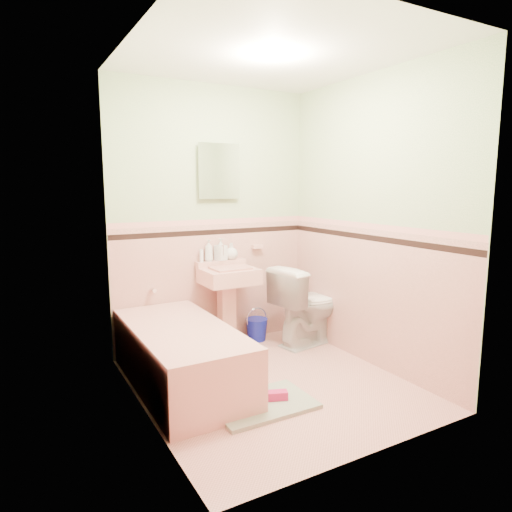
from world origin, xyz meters
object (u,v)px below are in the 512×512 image
soap_bottle_right (231,251)px  toilet (309,304)px  soap_bottle_left (209,251)px  bucket (257,329)px  bathtub (181,358)px  sink (229,309)px  medicine_cabinet (218,171)px  shoe (277,395)px  soap_bottle_mid (221,249)px

soap_bottle_right → toilet: (0.66, -0.41, -0.53)m
soap_bottle_left → bucket: (0.48, -0.08, -0.84)m
bathtub → soap_bottle_right: size_ratio=9.35×
sink → soap_bottle_right: 0.57m
medicine_cabinet → shoe: bearing=-97.5°
sink → soap_bottle_mid: bearing=90.1°
bathtub → soap_bottle_left: 1.16m
medicine_cabinet → soap_bottle_right: 0.78m
soap_bottle_mid → soap_bottle_right: size_ratio=1.33×
medicine_cabinet → soap_bottle_mid: size_ratio=2.13×
soap_bottle_left → soap_bottle_right: bearing=0.0°
toilet → shoe: size_ratio=5.19×
bathtub → soap_bottle_mid: bearing=46.3°
sink → toilet: bearing=-16.4°
bathtub → medicine_cabinet: bearing=47.4°
soap_bottle_left → toilet: bearing=-24.4°
medicine_cabinet → soap_bottle_left: size_ratio=2.20×
medicine_cabinet → toilet: size_ratio=0.57×
soap_bottle_right → toilet: size_ratio=0.20×
soap_bottle_left → soap_bottle_mid: bearing=0.0°
toilet → bucket: size_ratio=3.54×
soap_bottle_left → toilet: (0.90, -0.41, -0.55)m
soap_bottle_mid → shoe: (-0.18, -1.33, -0.89)m
soap_bottle_left → toilet: size_ratio=0.26×
soap_bottle_right → bathtub: bearing=-138.2°
medicine_cabinet → shoe: size_ratio=2.97×
soap_bottle_left → toilet: soap_bottle_left is taller
toilet → bucket: 0.60m
medicine_cabinet → shoe: (-0.18, -1.36, -1.64)m
soap_bottle_mid → toilet: bearing=-27.8°
soap_bottle_left → bucket: size_ratio=0.92×
bathtub → sink: bearing=37.9°
medicine_cabinet → bucket: (0.36, -0.11, -1.59)m
sink → toilet: same height
soap_bottle_mid → bathtub: bearing=-133.7°
toilet → shoe: 1.37m
sink → bucket: (0.36, 0.10, -0.28)m
bathtub → medicine_cabinet: size_ratio=3.30×
bathtub → shoe: bearing=-51.3°
soap_bottle_mid → medicine_cabinet: bearing=89.3°
bathtub → sink: size_ratio=1.89×
bathtub → soap_bottle_left: size_ratio=7.26×
soap_bottle_right → toilet: 0.94m
soap_bottle_left → shoe: 1.61m
soap_bottle_mid → soap_bottle_left: bearing=180.0°
soap_bottle_left → soap_bottle_mid: size_ratio=0.97×
sink → medicine_cabinet: medicine_cabinet is taller
toilet → bathtub: bearing=92.2°
sink → shoe: 1.22m
soap_bottle_mid → bucket: bearing=-12.6°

